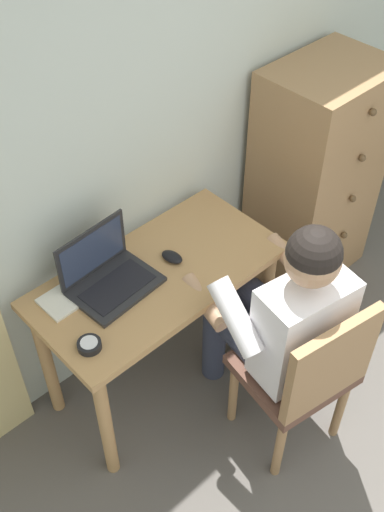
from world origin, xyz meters
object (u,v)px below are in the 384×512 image
object	(u,v)px
chair	(305,372)
computer_mouse	(172,257)
laptop	(108,274)
person_seated	(280,314)
desk_clock	(89,345)
notebook_pad	(68,297)
desk	(159,294)
dresser	(315,177)

from	to	relation	value
chair	computer_mouse	size ratio (longest dim) A/B	8.85
laptop	person_seated	bearing A→B (deg)	-52.67
chair	laptop	world-z (taller)	laptop
person_seated	desk_clock	bearing A→B (deg)	152.81
person_seated	notebook_pad	world-z (taller)	person_seated
person_seated	computer_mouse	size ratio (longest dim) A/B	12.03
desk_clock	desk	bearing A→B (deg)	15.53
computer_mouse	laptop	bearing A→B (deg)	155.76
desk	computer_mouse	xyz separation A→B (m)	(0.09, 0.02, 0.15)
dresser	person_seated	size ratio (longest dim) A/B	1.02
dresser	chair	world-z (taller)	dresser
laptop	computer_mouse	world-z (taller)	laptop
computer_mouse	dresser	bearing A→B (deg)	-7.27
desk_clock	dresser	bearing A→B (deg)	6.44
dresser	chair	xyz separation A→B (m)	(-0.90, -0.70, -0.11)
person_seated	notebook_pad	bearing A→B (deg)	134.53
chair	computer_mouse	world-z (taller)	chair
person_seated	computer_mouse	xyz separation A→B (m)	(-0.14, 0.48, 0.07)
notebook_pad	desk	bearing A→B (deg)	-22.53
chair	notebook_pad	world-z (taller)	chair
chair	laptop	size ratio (longest dim) A/B	2.46
dresser	laptop	size ratio (longest dim) A/B	3.41
desk_clock	chair	bearing A→B (deg)	-39.27
computer_mouse	desk_clock	size ratio (longest dim) A/B	1.11
desk	notebook_pad	xyz separation A→B (m)	(-0.35, 0.13, 0.14)
desk	computer_mouse	size ratio (longest dim) A/B	10.61
chair	desk	bearing A→B (deg)	108.15
computer_mouse	desk_clock	bearing A→B (deg)	-174.99
desk	desk_clock	bearing A→B (deg)	-164.47
computer_mouse	chair	bearing A→B (deg)	-89.39
desk_clock	notebook_pad	xyz separation A→B (m)	(0.08, 0.25, -0.01)
computer_mouse	desk_clock	xyz separation A→B (m)	(-0.52, -0.14, -0.00)
dresser	desk	bearing A→B (deg)	-177.19
desk	desk_clock	distance (m)	0.47
dresser	laptop	bearing A→B (deg)	178.50
chair	desk_clock	world-z (taller)	chair
chair	computer_mouse	bearing A→B (deg)	100.07
chair	notebook_pad	distance (m)	0.99
desk	notebook_pad	world-z (taller)	notebook_pad
laptop	desk_clock	bearing A→B (deg)	-139.93
desk	laptop	distance (m)	0.27
chair	notebook_pad	size ratio (longest dim) A/B	4.21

